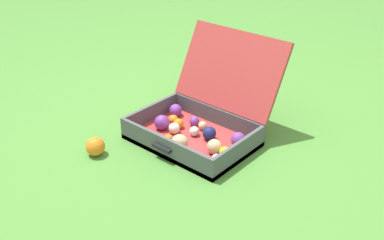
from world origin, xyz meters
name	(u,v)px	position (x,y,z in m)	size (l,w,h in m)	color
ground_plane	(181,134)	(0.00, 0.00, 0.00)	(16.00, 16.00, 0.00)	#4C8C38
open_suitcase	(202,118)	(0.10, 0.06, 0.11)	(0.60, 0.64, 0.49)	#B23838
stray_ball_on_grass	(95,146)	(-0.17, -0.42, 0.05)	(0.09, 0.09, 0.09)	orange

